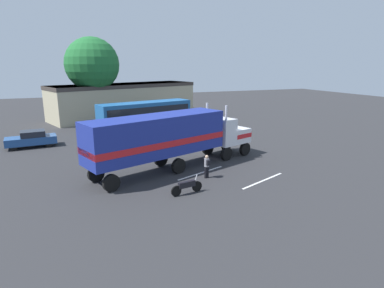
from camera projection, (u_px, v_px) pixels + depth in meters
The scene contains 10 objects.
ground_plane at pixel (218, 156), 27.34m from camera, with size 120.00×120.00×0.00m, color #2D2D30.
lane_stripe_near at pixel (201, 173), 23.06m from camera, with size 4.40×0.16×0.01m, color silver.
lane_stripe_mid at pixel (263, 181), 21.52m from camera, with size 4.40×0.16×0.01m, color silver.
semi_truck at pixel (170, 136), 23.31m from camera, with size 14.19×6.97×4.50m.
person_bystander at pixel (207, 166), 21.86m from camera, with size 0.35×0.47×1.63m.
parked_bus at pixel (146, 114), 37.13m from camera, with size 11.29×5.23×3.40m.
parked_car at pixel (32, 139), 30.10m from camera, with size 4.54×2.19×1.57m.
motorcycle at pixel (187, 186), 19.25m from camera, with size 2.10×0.44×1.12m.
tree_left at pixel (92, 64), 42.19m from camera, with size 7.06×7.06×11.16m.
building_backdrop at pixel (125, 99), 47.48m from camera, with size 22.37×12.68×4.85m.
Camera 1 is at (-11.85, -23.56, 7.61)m, focal length 29.93 mm.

